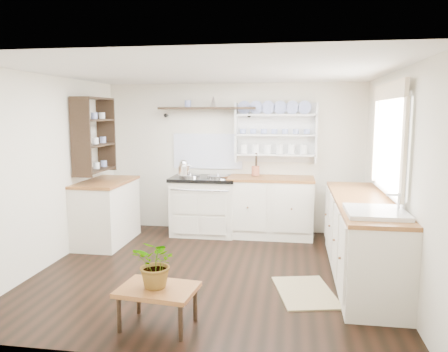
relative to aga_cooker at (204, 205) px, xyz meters
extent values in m
cube|color=black|center=(0.42, -1.57, -0.45)|extent=(4.00, 3.80, 0.01)
cube|color=silver|center=(0.42, 0.33, 0.70)|extent=(4.00, 0.02, 2.30)
cube|color=silver|center=(2.42, -1.57, 0.70)|extent=(0.02, 3.80, 2.30)
cube|color=silver|center=(-1.58, -1.57, 0.70)|extent=(0.02, 3.80, 2.30)
cube|color=white|center=(0.42, -1.57, 1.85)|extent=(4.00, 3.80, 0.01)
cube|color=white|center=(2.38, -1.42, 1.05)|extent=(0.04, 1.40, 1.00)
cube|color=white|center=(2.36, -1.42, 1.05)|extent=(0.02, 1.50, 1.10)
cube|color=beige|center=(2.34, -1.42, 1.63)|extent=(0.04, 1.55, 0.18)
cube|color=beige|center=(0.00, 0.00, -0.03)|extent=(0.95, 0.62, 0.84)
cube|color=black|center=(0.00, 0.00, 0.41)|extent=(0.99, 0.66, 0.05)
cylinder|color=silver|center=(-0.22, 0.00, 0.45)|extent=(0.32, 0.32, 0.03)
cylinder|color=silver|center=(0.22, 0.00, 0.45)|extent=(0.32, 0.32, 0.03)
cylinder|color=silver|center=(0.00, -0.35, 0.29)|extent=(0.85, 0.02, 0.02)
cube|color=silver|center=(1.02, 0.03, -0.01)|extent=(1.25, 0.60, 0.88)
cube|color=brown|center=(1.02, 0.03, 0.43)|extent=(1.27, 0.63, 0.04)
cube|color=silver|center=(2.12, -1.47, -0.01)|extent=(0.60, 2.40, 0.88)
cube|color=brown|center=(2.12, -1.47, 0.43)|extent=(0.62, 2.43, 0.04)
cube|color=white|center=(2.12, -2.22, 0.35)|extent=(0.55, 0.60, 0.28)
cylinder|color=silver|center=(2.32, -2.22, 0.55)|extent=(0.02, 0.02, 0.22)
cube|color=silver|center=(-1.28, -0.67, -0.01)|extent=(0.60, 1.10, 0.88)
cube|color=brown|center=(-1.28, -0.67, 0.43)|extent=(0.62, 1.13, 0.04)
cube|color=white|center=(1.07, 0.31, 1.10)|extent=(1.20, 0.03, 0.90)
cube|color=white|center=(1.07, 0.22, 1.10)|extent=(1.20, 0.22, 0.02)
cylinder|color=navy|center=(1.07, 0.23, 1.37)|extent=(0.20, 0.02, 0.20)
cube|color=black|center=(0.02, 0.20, 1.47)|extent=(1.50, 0.24, 0.04)
cone|color=black|center=(-0.63, 0.27, 1.36)|extent=(0.06, 0.20, 0.06)
cone|color=black|center=(0.67, 0.27, 1.36)|extent=(0.06, 0.20, 0.06)
cube|color=black|center=(-1.42, -0.67, 1.10)|extent=(0.28, 0.80, 1.05)
cylinder|color=#AA5A3E|center=(0.78, 0.11, 0.53)|extent=(0.12, 0.12, 0.14)
cube|color=brown|center=(0.20, -2.97, -0.12)|extent=(0.70, 0.54, 0.04)
cylinder|color=black|center=(-0.10, -3.12, -0.29)|extent=(0.04, 0.04, 0.32)
cylinder|color=black|center=(-0.06, -2.76, -0.29)|extent=(0.04, 0.04, 0.32)
cylinder|color=black|center=(0.45, -3.18, -0.29)|extent=(0.04, 0.04, 0.32)
cylinder|color=black|center=(0.49, -2.82, -0.29)|extent=(0.04, 0.04, 0.32)
imported|color=#3F7233|center=(0.20, -2.97, 0.12)|extent=(0.47, 0.43, 0.43)
cube|color=olive|center=(1.48, -2.05, -0.44)|extent=(0.73, 0.95, 0.02)
camera|label=1|loc=(1.32, -6.43, 1.40)|focal=35.00mm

